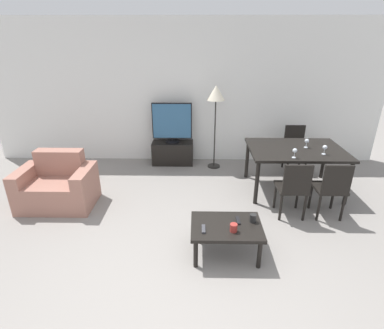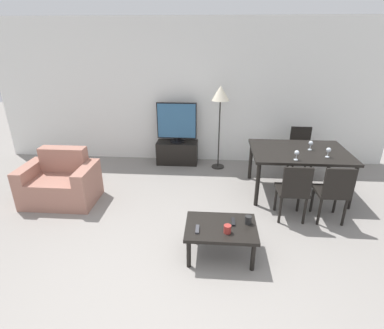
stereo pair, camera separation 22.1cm
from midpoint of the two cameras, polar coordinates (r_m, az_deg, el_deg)
ground_plane at (r=3.20m, az=-3.77°, el=-24.01°), size 18.00×18.00×0.00m
wall_back at (r=5.90m, az=0.74°, el=13.41°), size 7.62×0.06×2.70m
armchair at (r=4.94m, az=-22.52°, el=-3.35°), size 1.06×0.69×0.80m
tv_stand at (r=5.98m, az=-1.75°, el=2.30°), size 0.80×0.37×0.44m
tv at (r=5.79m, az=-1.83°, el=7.98°), size 0.76×0.27×0.77m
coffee_table at (r=3.49m, az=7.38°, el=-12.28°), size 0.80×0.57×0.39m
dining_table at (r=4.99m, az=20.95°, el=1.75°), size 1.47×1.06×0.73m
dining_chair_near at (r=4.26m, az=20.19°, el=-4.48°), size 0.40×0.40×0.84m
dining_chair_far at (r=5.88m, az=20.99°, el=2.97°), size 0.40×0.40×0.84m
dining_chair_near_right at (r=4.43m, az=26.62°, el=-4.50°), size 0.40×0.40×0.84m
floor_lamp at (r=5.49m, az=6.60°, el=12.48°), size 0.32×0.32×1.56m
remote_primary at (r=3.37m, az=2.95°, el=-12.24°), size 0.04×0.15×0.02m
remote_secondary at (r=3.53m, az=9.67°, el=-10.74°), size 0.04×0.15×0.02m
cup_white_near at (r=3.52m, az=12.46°, el=-10.29°), size 0.08×0.08×0.10m
cup_colored_far at (r=3.34m, az=8.69°, el=-12.08°), size 0.08×0.08×0.09m
wine_glass_left at (r=4.53m, az=20.66°, el=1.99°), size 0.07×0.07×0.15m
wine_glass_center at (r=4.82m, az=25.77°, el=2.40°), size 0.07×0.07×0.15m
wine_glass_right at (r=5.02m, az=22.86°, el=3.67°), size 0.07×0.07×0.15m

